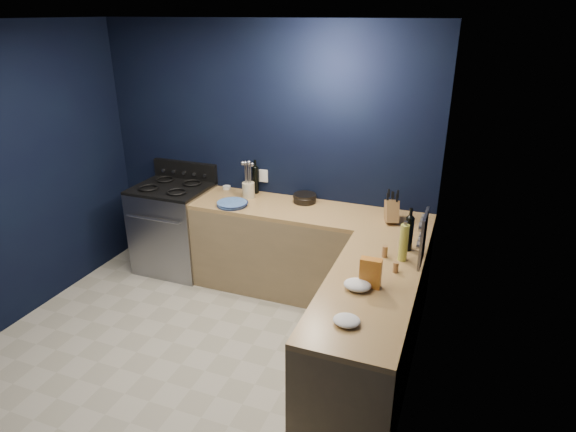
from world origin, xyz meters
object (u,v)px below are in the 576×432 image
at_px(gas_range, 175,229).
at_px(utensil_crock, 249,190).
at_px(knife_block, 392,211).
at_px(plate_stack, 232,204).
at_px(crouton_bag, 370,273).

bearing_deg(gas_range, utensil_crock, 8.26).
relative_size(utensil_crock, knife_block, 0.79).
distance_m(plate_stack, knife_block, 1.53).
height_order(gas_range, utensil_crock, utensil_crock).
bearing_deg(knife_block, utensil_crock, 158.09).
distance_m(knife_block, crouton_bag, 1.19).
relative_size(utensil_crock, crouton_bag, 0.73).
xyz_separation_m(gas_range, utensil_crock, (0.85, 0.12, 0.52)).
bearing_deg(crouton_bag, utensil_crock, 138.41).
distance_m(plate_stack, utensil_crock, 0.28).
distance_m(utensil_crock, crouton_bag, 2.00).
xyz_separation_m(knife_block, crouton_bag, (0.06, -1.19, 0.01)).
relative_size(gas_range, knife_block, 4.65).
relative_size(knife_block, crouton_bag, 0.93).
xyz_separation_m(gas_range, knife_block, (2.31, 0.02, 0.54)).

